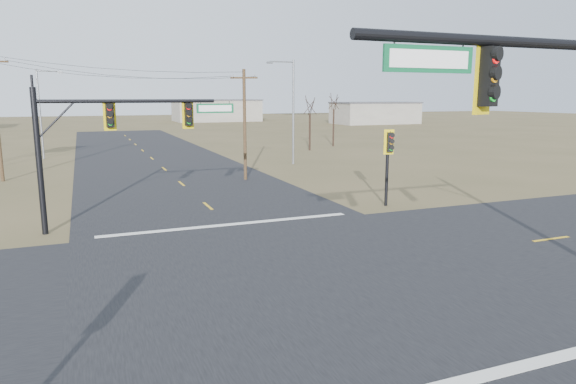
% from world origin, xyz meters
% --- Properties ---
extents(ground, '(320.00, 320.00, 0.00)m').
position_xyz_m(ground, '(0.00, 0.00, 0.00)').
color(ground, brown).
rests_on(ground, ground).
extents(road_ew, '(160.00, 14.00, 0.02)m').
position_xyz_m(road_ew, '(0.00, 0.00, 0.01)').
color(road_ew, black).
rests_on(road_ew, ground).
extents(road_ns, '(14.00, 160.00, 0.02)m').
position_xyz_m(road_ns, '(0.00, 0.00, 0.01)').
color(road_ns, black).
rests_on(road_ns, ground).
extents(stop_bar_far, '(12.00, 0.40, 0.01)m').
position_xyz_m(stop_bar_far, '(0.00, 7.50, 0.03)').
color(stop_bar_far, silver).
rests_on(stop_bar_far, road_ns).
extents(mast_arm_far, '(8.83, 0.47, 6.37)m').
position_xyz_m(mast_arm_far, '(-4.81, 8.98, 4.63)').
color(mast_arm_far, black).
rests_on(mast_arm_far, ground).
extents(pedestal_signal_ne, '(0.66, 0.56, 4.25)m').
position_xyz_m(pedestal_signal_ne, '(9.24, 8.38, 3.12)').
color(pedestal_signal_ne, black).
rests_on(pedestal_signal_ne, ground).
extents(utility_pole_near, '(1.80, 0.92, 7.88)m').
position_xyz_m(utility_pole_near, '(4.68, 20.11, 4.15)').
color(utility_pole_near, '#4B3620').
rests_on(utility_pole_near, ground).
extents(streetlight_a, '(2.55, 0.29, 9.13)m').
position_xyz_m(streetlight_a, '(11.10, 27.03, 5.12)').
color(streetlight_a, gray).
rests_on(streetlight_a, ground).
extents(streetlight_c, '(2.38, 0.23, 8.56)m').
position_xyz_m(streetlight_c, '(-9.61, 39.72, 4.80)').
color(streetlight_c, gray).
rests_on(streetlight_c, ground).
extents(bare_tree_c, '(2.85, 2.85, 6.42)m').
position_xyz_m(bare_tree_c, '(17.56, 37.33, 5.04)').
color(bare_tree_c, black).
rests_on(bare_tree_c, ground).
extents(bare_tree_d, '(3.27, 3.27, 6.73)m').
position_xyz_m(bare_tree_d, '(22.31, 40.87, 5.42)').
color(bare_tree_d, black).
rests_on(bare_tree_d, ground).
extents(warehouse_mid, '(20.00, 12.00, 5.00)m').
position_xyz_m(warehouse_mid, '(25.00, 110.00, 2.50)').
color(warehouse_mid, gray).
rests_on(warehouse_mid, ground).
extents(warehouse_right, '(18.00, 10.00, 4.50)m').
position_xyz_m(warehouse_right, '(55.00, 85.00, 2.25)').
color(warehouse_right, gray).
rests_on(warehouse_right, ground).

